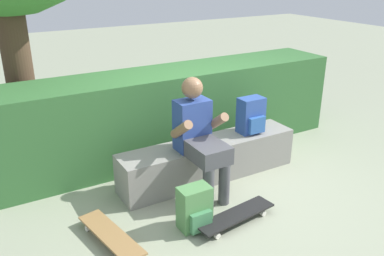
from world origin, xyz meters
name	(u,v)px	position (x,y,z in m)	size (l,w,h in m)	color
ground_plane	(222,187)	(0.00, 0.00, 0.00)	(24.00, 24.00, 0.00)	gray
bench_main	(209,159)	(0.00, 0.27, 0.21)	(2.02, 0.41, 0.43)	gray
person_skater	(200,135)	(-0.25, 0.07, 0.63)	(0.49, 0.62, 1.18)	#2D4793
skateboard_near_person	(236,216)	(-0.25, -0.58, 0.07)	(0.82, 0.30, 0.09)	black
skateboard_beside_bench	(111,235)	(-1.32, -0.29, 0.07)	(0.34, 0.82, 0.09)	olive
backpack_on_bench	(251,116)	(0.54, 0.26, 0.62)	(0.28, 0.23, 0.40)	#2D4C99
backpack_on_ground	(195,209)	(-0.60, -0.45, 0.19)	(0.28, 0.23, 0.40)	#51894C
hedge_row	(174,111)	(0.01, 1.09, 0.51)	(4.27, 0.75, 1.03)	#336632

